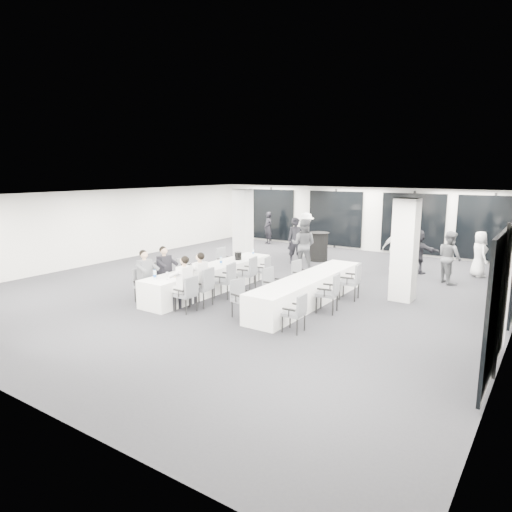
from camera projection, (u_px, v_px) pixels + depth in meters
The scene contains 43 objects.
room at pixel (299, 240), 14.31m from camera, with size 14.04×16.04×2.84m.
column_left at pixel (243, 225), 18.04m from camera, with size 0.60×0.60×2.80m, color silver.
column_right at pixel (405, 250), 12.39m from camera, with size 0.60×0.60×2.80m, color silver.
banquet_table_main at pixel (212, 278), 13.51m from camera, with size 0.90×5.00×0.75m, color white.
banquet_table_side at pixel (308, 290), 12.23m from camera, with size 0.90×5.00×0.75m, color white.
cocktail_table at pixel (319, 246), 17.99m from camera, with size 0.81×0.81×1.13m.
chair_main_left_near at pixel (143, 283), 12.38m from camera, with size 0.49×0.54×0.91m.
chair_main_left_second at pixel (162, 276), 12.96m from camera, with size 0.57×0.61×0.99m.
chair_main_left_mid at pixel (186, 271), 13.76m from camera, with size 0.53×0.57×0.93m.
chair_main_left_fourth at pixel (203, 268), 14.42m from camera, with size 0.46×0.51×0.88m.
chair_main_left_far at pixel (224, 260), 15.31m from camera, with size 0.50×0.56×0.98m.
chair_main_right_near at pixel (188, 292), 11.45m from camera, with size 0.48×0.54×0.93m.
chair_main_right_second at pixel (204, 285), 11.93m from camera, with size 0.58×0.63×1.03m.
chair_main_right_mid at pixel (227, 278), 12.74m from camera, with size 0.58×0.62×0.99m.
chair_main_right_fourth at pixel (249, 271), 13.62m from camera, with size 0.58×0.62×0.99m.
chair_main_right_far at pixel (264, 268), 14.33m from camera, with size 0.51×0.54×0.87m.
chair_side_left_near at pixel (241, 296), 11.09m from camera, with size 0.55×0.58×0.93m.
chair_side_left_mid at pixel (272, 283), 12.25m from camera, with size 0.52×0.57×0.95m.
chair_side_left_far at pixel (300, 274), 13.52m from camera, with size 0.51×0.55×0.90m.
chair_side_right_near at pixel (297, 311), 10.02m from camera, with size 0.45×0.50×0.87m.
chair_side_right_mid at pixel (331, 291), 11.40m from camera, with size 0.58×0.62×1.00m.
chair_side_right_far at pixel (353, 279), 12.56m from camera, with size 0.58×0.63×1.02m.
seated_guest_a at pixel (146, 273), 12.24m from camera, with size 0.50×0.38×1.44m.
seated_guest_b at pixel (166, 268), 12.83m from camera, with size 0.50×0.38×1.44m.
seated_guest_c at pixel (183, 280), 11.49m from camera, with size 0.50×0.38×1.44m.
seated_guest_d at pixel (198, 275), 11.97m from camera, with size 0.50×0.38×1.44m.
standing_guest_a at pixel (296, 238), 17.43m from camera, with size 0.73×0.59×2.00m, color black.
standing_guest_b at pixel (304, 241), 16.31m from camera, with size 1.00×0.61×2.08m, color #505257.
standing_guest_c at pixel (306, 232), 18.81m from camera, with size 1.34×0.68×2.07m, color white.
standing_guest_d at pixel (396, 246), 16.10m from camera, with size 1.05×0.59×1.79m, color white.
standing_guest_e at pixel (480, 251), 15.28m from camera, with size 0.84×0.51×1.73m, color white.
standing_guest_f at pixel (418, 248), 15.77m from camera, with size 1.60×0.62×1.75m, color black.
standing_guest_g at pixel (268, 226), 22.10m from camera, with size 0.64×0.52×1.76m, color black.
standing_guest_h at pixel (450, 254), 14.34m from camera, with size 0.91×0.56×1.89m, color #505257.
ice_bucket_near at pixel (186, 268), 12.48m from camera, with size 0.24×0.24×0.28m, color black.
ice_bucket_far at pixel (238, 256), 14.37m from camera, with size 0.22×0.22×0.25m, color black.
water_bottle_a at pixel (155, 275), 11.77m from camera, with size 0.08×0.08×0.25m, color silver.
water_bottle_b at pixel (221, 261), 13.59m from camera, with size 0.08×0.08×0.24m, color silver.
water_bottle_c at pixel (253, 252), 15.19m from camera, with size 0.06×0.06×0.19m, color silver.
plate_a at pixel (176, 273), 12.50m from camera, with size 0.18×0.18×0.03m.
plate_b at pixel (176, 277), 12.01m from camera, with size 0.19×0.19×0.03m.
plate_c at pixel (207, 268), 13.16m from camera, with size 0.19×0.19×0.03m.
wine_glass at pixel (167, 274), 11.76m from camera, with size 0.08×0.08×0.21m.
Camera 1 is at (7.68, -11.38, 3.53)m, focal length 32.00 mm.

